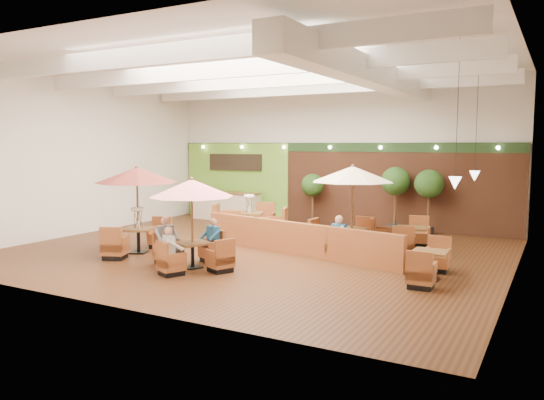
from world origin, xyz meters
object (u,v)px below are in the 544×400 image
Objects in this scene: topiary_2 at (429,186)px; diner_4 at (340,233)px; diner_0 at (171,245)px; booth_divider at (295,239)px; table_1 at (192,206)px; table_4 at (430,266)px; service_counter at (226,206)px; diner_2 at (166,236)px; diner_3 at (340,233)px; table_2 at (350,189)px; table_0 at (137,187)px; topiary_1 at (395,184)px; diner_1 at (212,235)px; topiary_0 at (313,187)px; table_3 at (249,223)px; table_5 at (402,239)px.

diner_4 is at bearing -103.24° from topiary_2.
topiary_2 is 9.77m from diner_0.
table_1 is at bearing -108.70° from booth_divider.
table_4 is at bearing -16.60° from diner_4.
service_counter is 0.44× the size of booth_divider.
diner_2 is 1.04× the size of diner_3.
table_2 is (6.98, -4.08, 1.29)m from service_counter.
diner_2 is 4.66m from diner_4.
table_0 is at bearing -172.13° from table_1.
diner_0 is at bearing -132.35° from diner_3.
topiary_1 is 7.75m from diner_1.
topiary_1 is at bearing 0.00° from topiary_0.
booth_divider is at bearing -177.71° from diner_4.
topiary_2 is (6.72, 7.16, -0.23)m from table_0.
table_0 is 5.94m from diner_3.
service_counter is at bearing -178.39° from topiary_1.
table_3 is (-1.18, 4.77, -1.17)m from table_1.
service_counter is 3.67× the size of diner_2.
diner_2 is at bearing -122.52° from topiary_2.
table_1 is 3.28× the size of diner_4.
diner_2 is (0.33, -4.77, 0.32)m from table_3.
table_1 reaches higher than booth_divider.
booth_divider is 2.94× the size of table_4.
table_4 is at bearing 134.53° from diner_2.
diner_1 is at bearing -21.03° from table_0.
table_4 is 6.49m from topiary_2.
table_1 is at bearing -165.00° from table_4.
table_5 is 3.43m from topiary_2.
table_3 is at bearing -149.68° from topiary_2.
diner_0 is 4.61m from diner_3.
diner_3 reaches higher than diner_0.
topiary_1 is 1.03× the size of topiary_2.
topiary_2 reaches higher than table_4.
diner_1 is 1.21m from diner_2.
booth_divider is 5.61m from topiary_0.
topiary_0 is (-1.82, 5.21, 1.04)m from booth_divider.
table_2 is (2.90, 3.63, 0.26)m from table_1.
table_2 is 5.46m from diner_0.
booth_divider is at bearing -111.09° from diner_1.
table_0 is 2.66m from table_1.
table_1 is 1.22m from diner_0.
table_0 is at bearing -151.49° from table_2.
diner_1 is 0.91× the size of diner_3.
topiary_1 is (4.20, 3.14, 1.32)m from table_3.
diner_2 is at bearing 64.63° from diner_1.
table_2 is 1.47m from diner_3.
diner_1 is (1.18, -3.92, 0.28)m from table_3.
service_counter reaches higher than diner_1.
diner_3 is at bearing 82.69° from diner_0.
diner_0 reaches higher than service_counter.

